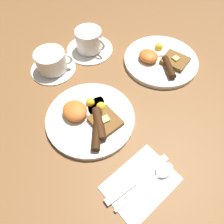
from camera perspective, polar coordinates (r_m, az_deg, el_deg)
name	(u,v)px	position (r m, az deg, el deg)	size (l,w,h in m)	color
ground_plane	(91,120)	(0.63, -5.60, -1.99)	(3.00, 3.00, 0.00)	brown
breakfast_plate_near	(91,117)	(0.62, -5.61, -1.34)	(0.25, 0.25, 0.05)	white
breakfast_plate_far	(161,60)	(0.79, 12.61, 13.14)	(0.25, 0.25, 0.04)	white
teacup_near	(52,62)	(0.76, -15.48, 12.40)	(0.15, 0.15, 0.07)	white
teacup_far	(89,42)	(0.81, -5.97, 17.67)	(0.17, 0.17, 0.08)	white
napkin	(141,183)	(0.56, 7.58, -17.93)	(0.12, 0.17, 0.01)	white
knife	(134,182)	(0.55, 5.78, -17.62)	(0.03, 0.19, 0.01)	silver
spoon	(159,174)	(0.56, 12.18, -15.65)	(0.04, 0.18, 0.01)	silver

